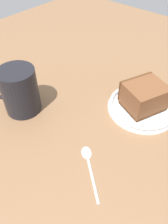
{
  "coord_description": "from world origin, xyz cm",
  "views": [
    {
      "loc": [
        -26.13,
        34.76,
        35.93
      ],
      "look_at": [
        -4.31,
        9.5,
        3.0
      ],
      "focal_mm": 35.13,
      "sensor_mm": 36.0,
      "label": 1
    }
  ],
  "objects_px": {
    "tea_mug": "(19,91)",
    "teaspoon": "(88,160)",
    "small_plate": "(142,106)",
    "cake_slice": "(144,96)"
  },
  "relations": [
    {
      "from": "tea_mug",
      "to": "teaspoon",
      "type": "distance_m",
      "value": 0.22
    },
    {
      "from": "cake_slice",
      "to": "tea_mug",
      "type": "xyz_separation_m",
      "value": [
        0.21,
        0.18,
        0.02
      ]
    },
    {
      "from": "small_plate",
      "to": "tea_mug",
      "type": "relative_size",
      "value": 1.51
    },
    {
      "from": "small_plate",
      "to": "tea_mug",
      "type": "distance_m",
      "value": 0.28
    },
    {
      "from": "tea_mug",
      "to": "small_plate",
      "type": "bearing_deg",
      "value": -139.72
    },
    {
      "from": "tea_mug",
      "to": "teaspoon",
      "type": "height_order",
      "value": "tea_mug"
    },
    {
      "from": "teaspoon",
      "to": "tea_mug",
      "type": "bearing_deg",
      "value": -2.99
    },
    {
      "from": "small_plate",
      "to": "teaspoon",
      "type": "distance_m",
      "value": 0.19
    },
    {
      "from": "small_plate",
      "to": "teaspoon",
      "type": "bearing_deg",
      "value": 88.87
    },
    {
      "from": "tea_mug",
      "to": "teaspoon",
      "type": "xyz_separation_m",
      "value": [
        -0.21,
        0.01,
        -0.05
      ]
    }
  ]
}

